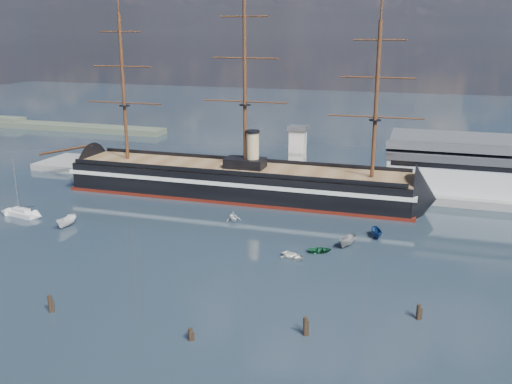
% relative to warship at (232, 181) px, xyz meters
% --- Properties ---
extents(ground, '(600.00, 600.00, 0.00)m').
position_rel_warship_xyz_m(ground, '(11.17, -20.00, -4.04)').
color(ground, '#1E2830').
rests_on(ground, ground).
extents(quay, '(180.00, 18.00, 2.00)m').
position_rel_warship_xyz_m(quay, '(21.17, 16.00, -4.04)').
color(quay, slate).
rests_on(quay, ground).
extents(quay_tower, '(5.00, 5.00, 15.00)m').
position_rel_warship_xyz_m(quay_tower, '(14.17, 13.00, 5.72)').
color(quay_tower, silver).
rests_on(quay_tower, ground).
extents(shoreline, '(120.00, 10.00, 4.00)m').
position_rel_warship_xyz_m(shoreline, '(-128.06, 75.00, -2.59)').
color(shoreline, '#3F4C38').
rests_on(shoreline, ground).
extents(warship, '(112.94, 16.94, 53.94)m').
position_rel_warship_xyz_m(warship, '(0.00, 0.00, 0.00)').
color(warship, black).
rests_on(warship, ground).
extents(sailboat, '(8.72, 4.01, 13.45)m').
position_rel_warship_xyz_m(sailboat, '(-40.44, -31.26, -3.18)').
color(sailboat, silver).
rests_on(sailboat, ground).
extents(motorboat_a, '(7.18, 2.74, 2.85)m').
position_rel_warship_xyz_m(motorboat_a, '(-25.73, -34.38, -4.04)').
color(motorboat_a, white).
rests_on(motorboat_a, ground).
extents(motorboat_b, '(2.21, 3.12, 1.35)m').
position_rel_warship_xyz_m(motorboat_b, '(30.08, -31.82, -4.04)').
color(motorboat_b, '#124A2B').
rests_on(motorboat_b, ground).
extents(motorboat_c, '(6.84, 4.30, 2.57)m').
position_rel_warship_xyz_m(motorboat_c, '(34.63, -27.18, -4.04)').
color(motorboat_c, gray).
rests_on(motorboat_c, ground).
extents(motorboat_d, '(6.61, 5.86, 2.28)m').
position_rel_warship_xyz_m(motorboat_d, '(7.47, -19.09, -4.04)').
color(motorboat_d, white).
rests_on(motorboat_d, ground).
extents(motorboat_e, '(2.63, 3.37, 1.47)m').
position_rel_warship_xyz_m(motorboat_e, '(25.97, -36.51, -4.04)').
color(motorboat_e, silver).
rests_on(motorboat_e, ground).
extents(motorboat_f, '(6.25, 3.78, 2.35)m').
position_rel_warship_xyz_m(motorboat_f, '(39.61, -20.16, -4.04)').
color(motorboat_f, navy).
rests_on(motorboat_f, ground).
extents(piling_near_left, '(0.64, 0.64, 3.45)m').
position_rel_warship_xyz_m(piling_near_left, '(-3.93, -68.64, -4.04)').
color(piling_near_left, black).
rests_on(piling_near_left, ground).
extents(piling_near_mid, '(0.64, 0.64, 2.52)m').
position_rel_warship_xyz_m(piling_near_mid, '(19.82, -69.61, -4.04)').
color(piling_near_mid, black).
rests_on(piling_near_mid, ground).
extents(piling_near_right, '(0.64, 0.64, 3.52)m').
position_rel_warship_xyz_m(piling_near_right, '(34.60, -63.35, -4.04)').
color(piling_near_right, black).
rests_on(piling_near_right, ground).
extents(piling_far_right, '(0.64, 0.64, 3.07)m').
position_rel_warship_xyz_m(piling_far_right, '(49.53, -53.51, -4.04)').
color(piling_far_right, black).
rests_on(piling_far_right, ground).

